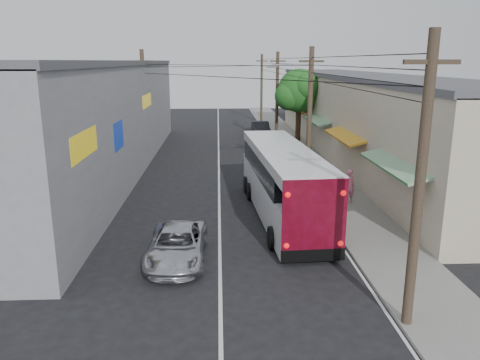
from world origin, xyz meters
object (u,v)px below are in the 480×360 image
object	(u,v)px
parked_car_far	(261,129)
pedestrian_near	(349,186)
parked_car_mid	(277,145)
jeepney	(177,245)
parked_suv	(295,174)
coach_bus	(282,181)
pedestrian_far	(314,174)

from	to	relation	value
parked_car_far	pedestrian_near	distance (m)	22.89
parked_car_mid	jeepney	bearing A→B (deg)	-103.33
jeepney	parked_car_far	size ratio (longest dim) A/B	1.03
parked_suv	parked_car_far	distance (m)	19.19
coach_bus	jeepney	distance (m)	6.90
parked_suv	pedestrian_near	world-z (taller)	pedestrian_near
parked_car_mid	parked_car_far	size ratio (longest dim) A/B	1.08
coach_bus	jeepney	xyz separation A→B (m)	(-4.57, -5.06, -1.09)
jeepney	parked_suv	xyz separation A→B (m)	(6.04, 10.26, 0.18)
parked_car_mid	coach_bus	bearing A→B (deg)	-92.35
parked_suv	pedestrian_near	xyz separation A→B (m)	(2.20, -3.57, 0.19)
jeepney	pedestrian_near	bearing A→B (deg)	40.42
parked_suv	pedestrian_far	xyz separation A→B (m)	(0.94, -0.79, 0.18)
parked_car_far	pedestrian_far	size ratio (longest dim) A/B	2.54
coach_bus	pedestrian_far	size ratio (longest dim) A/B	6.76
coach_bus	pedestrian_far	xyz separation A→B (m)	(2.41, 4.40, -0.73)
parked_car_far	pedestrian_near	xyz separation A→B (m)	(2.48, -22.76, 0.28)
coach_bus	parked_car_mid	bearing A→B (deg)	80.29
pedestrian_near	pedestrian_far	size ratio (longest dim) A/B	1.02
jeepney	parked_car_far	bearing A→B (deg)	80.30
coach_bus	parked_car_far	bearing A→B (deg)	83.61
coach_bus	pedestrian_far	distance (m)	5.07
parked_suv	pedestrian_far	bearing A→B (deg)	-47.48
parked_car_mid	pedestrian_near	size ratio (longest dim) A/B	2.68
pedestrian_near	pedestrian_far	xyz separation A→B (m)	(-1.26, 2.78, -0.02)
parked_car_mid	pedestrian_near	xyz separation A→B (m)	(2.07, -13.39, 0.20)
parked_car_far	pedestrian_far	xyz separation A→B (m)	(1.22, -19.98, 0.26)
pedestrian_far	parked_suv	bearing A→B (deg)	-35.78
pedestrian_near	pedestrian_far	world-z (taller)	pedestrian_near
coach_bus	pedestrian_near	bearing A→B (deg)	20.23
pedestrian_far	parked_car_mid	bearing A→B (deg)	-81.24
parked_suv	pedestrian_far	world-z (taller)	pedestrian_far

